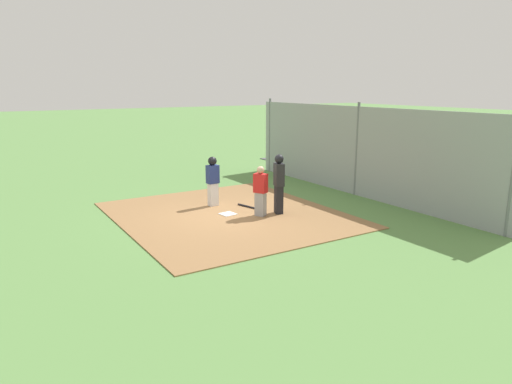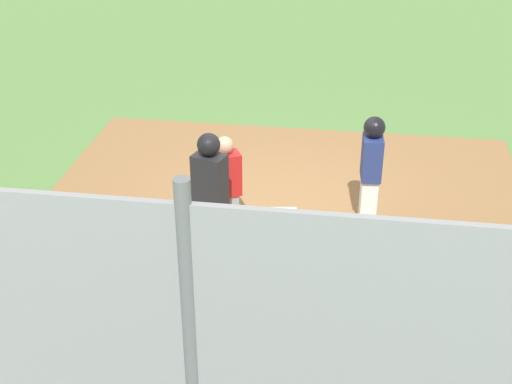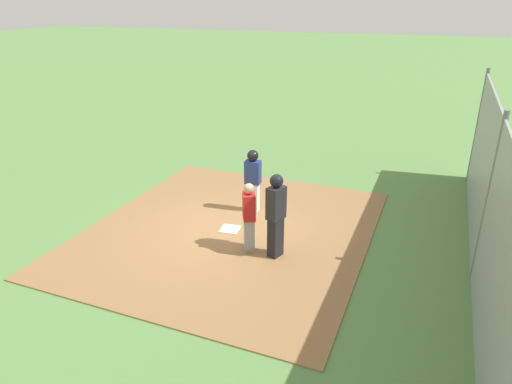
{
  "view_description": "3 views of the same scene",
  "coord_description": "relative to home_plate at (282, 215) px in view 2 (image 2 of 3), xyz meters",
  "views": [
    {
      "loc": [
        -12.12,
        6.48,
        3.91
      ],
      "look_at": [
        -0.03,
        -1.0,
        0.62
      ],
      "focal_mm": 32.3,
      "sensor_mm": 36.0,
      "label": 1
    },
    {
      "loc": [
        0.91,
        -8.61,
        5.12
      ],
      "look_at": [
        -0.24,
        -0.93,
        0.9
      ],
      "focal_mm": 49.04,
      "sensor_mm": 36.0,
      "label": 2
    },
    {
      "loc": [
        -8.83,
        -4.26,
        5.1
      ],
      "look_at": [
        0.4,
        -0.51,
        0.93
      ],
      "focal_mm": 32.34,
      "sensor_mm": 36.0,
      "label": 3
    }
  ],
  "objects": [
    {
      "name": "ground_plane",
      "position": [
        0.0,
        0.0,
        -0.04
      ],
      "size": [
        140.0,
        140.0,
        0.0
      ],
      "primitive_type": "plane",
      "color": "#5B8947"
    },
    {
      "name": "dirt_infield",
      "position": [
        0.0,
        0.0,
        -0.03
      ],
      "size": [
        7.2,
        6.4,
        0.03
      ],
      "primitive_type": "cube",
      "color": "olive",
      "rests_on": "ground_plane"
    },
    {
      "name": "home_plate",
      "position": [
        0.0,
        0.0,
        0.0
      ],
      "size": [
        0.49,
        0.49,
        0.02
      ],
      "primitive_type": "cube",
      "rotation": [
        0.0,
        0.0,
        0.13
      ],
      "color": "white",
      "rests_on": "dirt_infield"
    },
    {
      "name": "catcher",
      "position": [
        -0.66,
        -0.78,
        0.78
      ],
      "size": [
        0.46,
        0.41,
        1.54
      ],
      "rotation": [
        0.0,
        0.0,
        2.05
      ],
      "color": "#9E9EA3",
      "rests_on": "dirt_infield"
    },
    {
      "name": "umpire",
      "position": [
        -0.72,
        -1.41,
        0.97
      ],
      "size": [
        0.44,
        0.37,
        1.85
      ],
      "rotation": [
        0.0,
        0.0,
        1.26
      ],
      "color": "black",
      "rests_on": "dirt_infield"
    },
    {
      "name": "runner",
      "position": [
        1.2,
        -0.1,
        0.92
      ],
      "size": [
        0.29,
        0.4,
        1.64
      ],
      "rotation": [
        0.0,
        0.0,
        3.22
      ],
      "color": "silver",
      "rests_on": "dirt_infield"
    },
    {
      "name": "baseball_bat",
      "position": [
        0.43,
        -0.93,
        0.02
      ],
      "size": [
        0.78,
        0.26,
        0.06
      ],
      "primitive_type": "cylinder",
      "rotation": [
        0.0,
        1.57,
        0.26
      ],
      "color": "black",
      "rests_on": "dirt_infield"
    }
  ]
}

